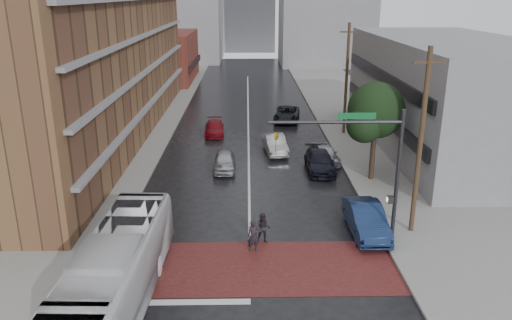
{
  "coord_description": "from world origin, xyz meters",
  "views": [
    {
      "loc": [
        -0.09,
        -20.4,
        12.43
      ],
      "look_at": [
        0.38,
        6.16,
        3.5
      ],
      "focal_mm": 35.0,
      "sensor_mm": 36.0,
      "label": 1
    }
  ],
  "objects_px": {
    "pedestrian_a": "(254,236)",
    "car_travel_b": "(275,144)",
    "car_travel_a": "(224,161)",
    "car_parked_mid": "(320,162)",
    "transit_bus": "(117,270)",
    "suv_travel": "(287,114)",
    "car_parked_far": "(324,153)",
    "pedestrian_b": "(263,228)",
    "car_travel_c": "(214,128)",
    "car_parked_near": "(366,219)"
  },
  "relations": [
    {
      "from": "pedestrian_a",
      "to": "car_travel_b",
      "type": "relative_size",
      "value": 0.38
    },
    {
      "from": "car_travel_a",
      "to": "car_travel_b",
      "type": "bearing_deg",
      "value": 45.67
    },
    {
      "from": "car_travel_a",
      "to": "car_parked_mid",
      "type": "distance_m",
      "value": 7.0
    },
    {
      "from": "transit_bus",
      "to": "suv_travel",
      "type": "relative_size",
      "value": 2.16
    },
    {
      "from": "suv_travel",
      "to": "car_parked_far",
      "type": "bearing_deg",
      "value": -73.14
    },
    {
      "from": "transit_bus",
      "to": "pedestrian_b",
      "type": "height_order",
      "value": "transit_bus"
    },
    {
      "from": "transit_bus",
      "to": "car_parked_mid",
      "type": "distance_m",
      "value": 19.5
    },
    {
      "from": "transit_bus",
      "to": "pedestrian_b",
      "type": "bearing_deg",
      "value": 42.09
    },
    {
      "from": "car_travel_b",
      "to": "car_parked_mid",
      "type": "relative_size",
      "value": 0.92
    },
    {
      "from": "car_travel_a",
      "to": "suv_travel",
      "type": "relative_size",
      "value": 0.76
    },
    {
      "from": "transit_bus",
      "to": "car_parked_far",
      "type": "xyz_separation_m",
      "value": [
        11.32,
        18.24,
        -0.84
      ]
    },
    {
      "from": "car_travel_b",
      "to": "pedestrian_a",
      "type": "bearing_deg",
      "value": -103.74
    },
    {
      "from": "pedestrian_a",
      "to": "car_travel_c",
      "type": "relative_size",
      "value": 0.4
    },
    {
      "from": "suv_travel",
      "to": "car_parked_far",
      "type": "xyz_separation_m",
      "value": [
        1.88,
        -13.17,
        -0.0
      ]
    },
    {
      "from": "car_parked_near",
      "to": "car_parked_mid",
      "type": "relative_size",
      "value": 1.01
    },
    {
      "from": "pedestrian_b",
      "to": "car_travel_c",
      "type": "height_order",
      "value": "pedestrian_b"
    },
    {
      "from": "pedestrian_a",
      "to": "car_parked_near",
      "type": "height_order",
      "value": "pedestrian_a"
    },
    {
      "from": "transit_bus",
      "to": "pedestrian_a",
      "type": "height_order",
      "value": "transit_bus"
    },
    {
      "from": "pedestrian_b",
      "to": "car_parked_near",
      "type": "distance_m",
      "value": 5.69
    },
    {
      "from": "pedestrian_a",
      "to": "car_travel_a",
      "type": "relative_size",
      "value": 0.43
    },
    {
      "from": "pedestrian_a",
      "to": "car_parked_far",
      "type": "xyz_separation_m",
      "value": [
        5.64,
        13.94,
        -0.14
      ]
    },
    {
      "from": "car_parked_mid",
      "to": "car_parked_far",
      "type": "relative_size",
      "value": 1.16
    },
    {
      "from": "pedestrian_b",
      "to": "car_travel_b",
      "type": "distance_m",
      "value": 15.48
    },
    {
      "from": "car_travel_c",
      "to": "car_travel_b",
      "type": "bearing_deg",
      "value": -49.09
    },
    {
      "from": "car_travel_a",
      "to": "car_parked_near",
      "type": "xyz_separation_m",
      "value": [
        8.09,
        -10.32,
        0.14
      ]
    },
    {
      "from": "transit_bus",
      "to": "car_travel_b",
      "type": "relative_size",
      "value": 2.5
    },
    {
      "from": "pedestrian_b",
      "to": "suv_travel",
      "type": "relative_size",
      "value": 0.32
    },
    {
      "from": "pedestrian_b",
      "to": "car_travel_a",
      "type": "xyz_separation_m",
      "value": [
        -2.49,
        11.32,
        -0.15
      ]
    },
    {
      "from": "car_travel_b",
      "to": "car_parked_near",
      "type": "bearing_deg",
      "value": -80.84
    },
    {
      "from": "transit_bus",
      "to": "pedestrian_a",
      "type": "relative_size",
      "value": 6.53
    },
    {
      "from": "car_travel_c",
      "to": "pedestrian_b",
      "type": "bearing_deg",
      "value": -81.92
    },
    {
      "from": "transit_bus",
      "to": "car_parked_near",
      "type": "bearing_deg",
      "value": 29.77
    },
    {
      "from": "transit_bus",
      "to": "pedestrian_a",
      "type": "bearing_deg",
      "value": 39.01
    },
    {
      "from": "pedestrian_b",
      "to": "car_parked_far",
      "type": "xyz_separation_m",
      "value": [
        5.12,
        13.0,
        -0.1
      ]
    },
    {
      "from": "car_travel_c",
      "to": "car_parked_near",
      "type": "height_order",
      "value": "car_parked_near"
    },
    {
      "from": "car_travel_b",
      "to": "car_parked_mid",
      "type": "height_order",
      "value": "car_travel_b"
    },
    {
      "from": "car_travel_a",
      "to": "car_parked_far",
      "type": "bearing_deg",
      "value": 12.06
    },
    {
      "from": "transit_bus",
      "to": "car_travel_c",
      "type": "distance_m",
      "value": 26.41
    },
    {
      "from": "car_travel_b",
      "to": "car_travel_c",
      "type": "relative_size",
      "value": 1.05
    },
    {
      "from": "transit_bus",
      "to": "car_travel_c",
      "type": "height_order",
      "value": "transit_bus"
    },
    {
      "from": "car_travel_c",
      "to": "car_parked_far",
      "type": "xyz_separation_m",
      "value": [
        8.96,
        -8.05,
        0.09
      ]
    },
    {
      "from": "pedestrian_a",
      "to": "pedestrian_b",
      "type": "distance_m",
      "value": 1.07
    },
    {
      "from": "transit_bus",
      "to": "car_parked_far",
      "type": "height_order",
      "value": "transit_bus"
    },
    {
      "from": "car_parked_near",
      "to": "car_travel_c",
      "type": "bearing_deg",
      "value": 114.34
    },
    {
      "from": "pedestrian_a",
      "to": "car_parked_mid",
      "type": "relative_size",
      "value": 0.35
    },
    {
      "from": "pedestrian_b",
      "to": "car_travel_a",
      "type": "bearing_deg",
      "value": 112.34
    },
    {
      "from": "pedestrian_a",
      "to": "car_travel_c",
      "type": "bearing_deg",
      "value": 91.87
    },
    {
      "from": "car_travel_a",
      "to": "pedestrian_b",
      "type": "bearing_deg",
      "value": -77.98
    },
    {
      "from": "pedestrian_b",
      "to": "car_parked_far",
      "type": "distance_m",
      "value": 13.97
    },
    {
      "from": "pedestrian_a",
      "to": "car_parked_far",
      "type": "distance_m",
      "value": 15.03
    }
  ]
}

